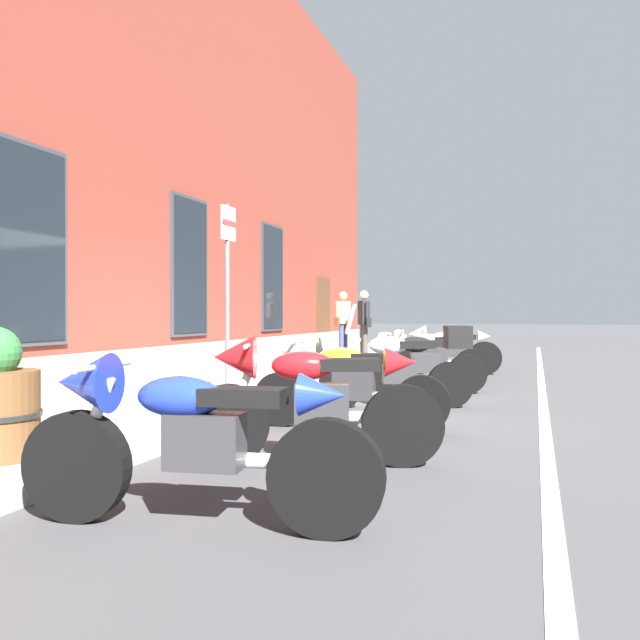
{
  "coord_description": "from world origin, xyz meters",
  "views": [
    {
      "loc": [
        -8.07,
        -3.1,
        1.24
      ],
      "look_at": [
        -0.28,
        -0.42,
        1.16
      ],
      "focal_mm": 35.28,
      "sensor_mm": 36.0,
      "label": 1
    }
  ],
  "objects_px": {
    "motorcycle_white_sport": "(446,348)",
    "motorcycle_black_naked": "(421,363)",
    "motorcycle_silver_touring": "(405,364)",
    "parking_sign": "(228,273)",
    "motorcycle_grey_naked": "(431,356)",
    "pedestrian_dark_jacket": "(364,320)",
    "pedestrian_tan_coat": "(343,319)",
    "motorcycle_blue_sport": "(183,433)",
    "motorcycle_red_sport": "(306,395)",
    "motorcycle_yellow_naked": "(347,385)"
  },
  "relations": [
    {
      "from": "pedestrian_tan_coat",
      "to": "parking_sign",
      "type": "relative_size",
      "value": 0.67
    },
    {
      "from": "motorcycle_red_sport",
      "to": "pedestrian_dark_jacket",
      "type": "height_order",
      "value": "pedestrian_dark_jacket"
    },
    {
      "from": "motorcycle_red_sport",
      "to": "pedestrian_dark_jacket",
      "type": "distance_m",
      "value": 10.78
    },
    {
      "from": "motorcycle_white_sport",
      "to": "pedestrian_dark_jacket",
      "type": "xyz_separation_m",
      "value": [
        2.27,
        2.35,
        0.54
      ]
    },
    {
      "from": "motorcycle_blue_sport",
      "to": "motorcycle_yellow_naked",
      "type": "height_order",
      "value": "motorcycle_blue_sport"
    },
    {
      "from": "motorcycle_white_sport",
      "to": "pedestrian_tan_coat",
      "type": "relative_size",
      "value": 1.22
    },
    {
      "from": "motorcycle_blue_sport",
      "to": "pedestrian_tan_coat",
      "type": "height_order",
      "value": "pedestrian_tan_coat"
    },
    {
      "from": "motorcycle_yellow_naked",
      "to": "motorcycle_grey_naked",
      "type": "distance_m",
      "value": 4.81
    },
    {
      "from": "motorcycle_white_sport",
      "to": "motorcycle_black_naked",
      "type": "bearing_deg",
      "value": -179.16
    },
    {
      "from": "motorcycle_yellow_naked",
      "to": "motorcycle_black_naked",
      "type": "height_order",
      "value": "motorcycle_black_naked"
    },
    {
      "from": "motorcycle_yellow_naked",
      "to": "motorcycle_grey_naked",
      "type": "relative_size",
      "value": 1.07
    },
    {
      "from": "motorcycle_blue_sport",
      "to": "motorcycle_black_naked",
      "type": "height_order",
      "value": "motorcycle_blue_sport"
    },
    {
      "from": "motorcycle_yellow_naked",
      "to": "pedestrian_dark_jacket",
      "type": "height_order",
      "value": "pedestrian_dark_jacket"
    },
    {
      "from": "pedestrian_dark_jacket",
      "to": "motorcycle_yellow_naked",
      "type": "bearing_deg",
      "value": -166.18
    },
    {
      "from": "pedestrian_dark_jacket",
      "to": "motorcycle_white_sport",
      "type": "bearing_deg",
      "value": -134.06
    },
    {
      "from": "motorcycle_grey_naked",
      "to": "motorcycle_white_sport",
      "type": "distance_m",
      "value": 1.74
    },
    {
      "from": "motorcycle_silver_touring",
      "to": "motorcycle_white_sport",
      "type": "distance_m",
      "value": 4.82
    },
    {
      "from": "motorcycle_red_sport",
      "to": "motorcycle_grey_naked",
      "type": "relative_size",
      "value": 1.0
    },
    {
      "from": "motorcycle_silver_touring",
      "to": "pedestrian_tan_coat",
      "type": "height_order",
      "value": "pedestrian_tan_coat"
    },
    {
      "from": "motorcycle_grey_naked",
      "to": "motorcycle_white_sport",
      "type": "xyz_separation_m",
      "value": [
        1.74,
        -0.03,
        0.07
      ]
    },
    {
      "from": "motorcycle_black_naked",
      "to": "motorcycle_grey_naked",
      "type": "distance_m",
      "value": 1.56
    },
    {
      "from": "motorcycle_silver_touring",
      "to": "motorcycle_white_sport",
      "type": "xyz_separation_m",
      "value": [
        4.82,
        0.1,
        -0.02
      ]
    },
    {
      "from": "motorcycle_grey_naked",
      "to": "parking_sign",
      "type": "xyz_separation_m",
      "value": [
        -3.87,
        2.07,
        1.3
      ]
    },
    {
      "from": "motorcycle_black_naked",
      "to": "motorcycle_blue_sport",
      "type": "bearing_deg",
      "value": 177.97
    },
    {
      "from": "motorcycle_silver_touring",
      "to": "parking_sign",
      "type": "distance_m",
      "value": 2.63
    },
    {
      "from": "motorcycle_yellow_naked",
      "to": "pedestrian_tan_coat",
      "type": "bearing_deg",
      "value": 17.13
    },
    {
      "from": "motorcycle_blue_sport",
      "to": "parking_sign",
      "type": "xyz_separation_m",
      "value": [
        4.25,
        1.91,
        1.22
      ]
    },
    {
      "from": "motorcycle_silver_touring",
      "to": "parking_sign",
      "type": "xyz_separation_m",
      "value": [
        -0.79,
        2.2,
        1.2
      ]
    },
    {
      "from": "motorcycle_silver_touring",
      "to": "motorcycle_grey_naked",
      "type": "height_order",
      "value": "motorcycle_silver_touring"
    },
    {
      "from": "motorcycle_red_sport",
      "to": "motorcycle_silver_touring",
      "type": "relative_size",
      "value": 1.02
    },
    {
      "from": "motorcycle_grey_naked",
      "to": "motorcycle_yellow_naked",
      "type": "bearing_deg",
      "value": 178.22
    },
    {
      "from": "motorcycle_yellow_naked",
      "to": "pedestrian_tan_coat",
      "type": "height_order",
      "value": "pedestrian_tan_coat"
    },
    {
      "from": "motorcycle_yellow_naked",
      "to": "pedestrian_tan_coat",
      "type": "distance_m",
      "value": 9.89
    },
    {
      "from": "motorcycle_white_sport",
      "to": "parking_sign",
      "type": "bearing_deg",
      "value": 159.49
    },
    {
      "from": "motorcycle_blue_sport",
      "to": "motorcycle_black_naked",
      "type": "bearing_deg",
      "value": -2.03
    },
    {
      "from": "motorcycle_red_sport",
      "to": "motorcycle_yellow_naked",
      "type": "bearing_deg",
      "value": 5.25
    },
    {
      "from": "pedestrian_dark_jacket",
      "to": "pedestrian_tan_coat",
      "type": "height_order",
      "value": "pedestrian_tan_coat"
    },
    {
      "from": "motorcycle_blue_sport",
      "to": "motorcycle_white_sport",
      "type": "xyz_separation_m",
      "value": [
        9.86,
        -0.19,
        -0.0
      ]
    },
    {
      "from": "motorcycle_red_sport",
      "to": "motorcycle_grey_naked",
      "type": "distance_m",
      "value": 6.51
    },
    {
      "from": "pedestrian_dark_jacket",
      "to": "pedestrian_tan_coat",
      "type": "relative_size",
      "value": 1.0
    },
    {
      "from": "motorcycle_red_sport",
      "to": "motorcycle_black_naked",
      "type": "xyz_separation_m",
      "value": [
        4.95,
        -0.07,
        -0.1
      ]
    },
    {
      "from": "motorcycle_blue_sport",
      "to": "pedestrian_dark_jacket",
      "type": "height_order",
      "value": "pedestrian_dark_jacket"
    },
    {
      "from": "motorcycle_blue_sport",
      "to": "motorcycle_grey_naked",
      "type": "xyz_separation_m",
      "value": [
        8.13,
        -0.15,
        -0.08
      ]
    },
    {
      "from": "motorcycle_red_sport",
      "to": "motorcycle_white_sport",
      "type": "height_order",
      "value": "motorcycle_red_sport"
    },
    {
      "from": "motorcycle_silver_touring",
      "to": "pedestrian_dark_jacket",
      "type": "xyz_separation_m",
      "value": [
        7.09,
        2.45,
        0.52
      ]
    },
    {
      "from": "motorcycle_black_naked",
      "to": "parking_sign",
      "type": "xyz_separation_m",
      "value": [
        -2.32,
        2.15,
        1.3
      ]
    },
    {
      "from": "motorcycle_yellow_naked",
      "to": "pedestrian_dark_jacket",
      "type": "relative_size",
      "value": 1.28
    },
    {
      "from": "motorcycle_black_naked",
      "to": "parking_sign",
      "type": "height_order",
      "value": "parking_sign"
    },
    {
      "from": "motorcycle_blue_sport",
      "to": "motorcycle_grey_naked",
      "type": "bearing_deg",
      "value": -1.09
    },
    {
      "from": "motorcycle_white_sport",
      "to": "parking_sign",
      "type": "relative_size",
      "value": 0.81
    }
  ]
}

